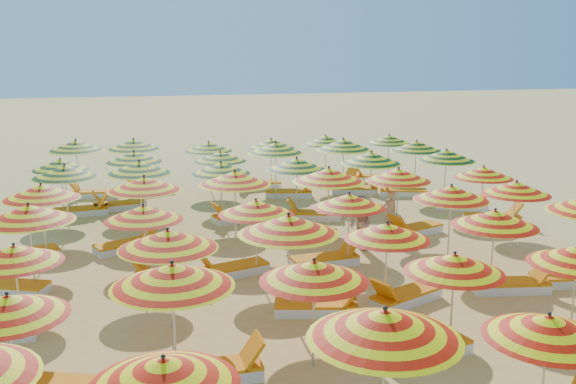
# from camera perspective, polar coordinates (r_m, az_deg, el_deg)

# --- Properties ---
(ground) EXTENTS (120.00, 120.00, 0.00)m
(ground) POSITION_cam_1_polar(r_m,az_deg,el_deg) (17.11, 0.42, -5.59)
(ground) COLOR #E0B563
(ground) RESTS_ON ground
(umbrella_1) EXTENTS (2.29, 2.29, 1.91)m
(umbrella_1) POSITION_cam_1_polar(r_m,az_deg,el_deg) (7.88, -10.99, -15.45)
(umbrella_1) COLOR silver
(umbrella_1) RESTS_ON ground
(umbrella_2) EXTENTS (2.66, 2.66, 2.15)m
(umbrella_2) POSITION_cam_1_polar(r_m,az_deg,el_deg) (8.48, 8.59, -11.58)
(umbrella_2) COLOR silver
(umbrella_2) RESTS_ON ground
(umbrella_3) EXTENTS (2.29, 2.29, 1.87)m
(umbrella_3) POSITION_cam_1_polar(r_m,az_deg,el_deg) (9.61, 22.13, -11.06)
(umbrella_3) COLOR silver
(umbrella_3) RESTS_ON ground
(umbrella_6) EXTENTS (2.07, 2.07, 1.88)m
(umbrella_6) POSITION_cam_1_polar(r_m,az_deg,el_deg) (10.43, -23.64, -9.27)
(umbrella_6) COLOR silver
(umbrella_6) RESTS_ON ground
(umbrella_7) EXTENTS (2.27, 2.27, 2.11)m
(umbrella_7) POSITION_cam_1_polar(r_m,az_deg,el_deg) (10.36, -10.25, -7.32)
(umbrella_7) COLOR silver
(umbrella_7) RESTS_ON ground
(umbrella_8) EXTENTS (1.98, 1.98, 1.96)m
(umbrella_8) POSITION_cam_1_polar(r_m,az_deg,el_deg) (10.77, 2.32, -7.05)
(umbrella_8) COLOR silver
(umbrella_8) RESTS_ON ground
(umbrella_9) EXTENTS (2.17, 2.17, 1.89)m
(umbrella_9) POSITION_cam_1_polar(r_m,az_deg,el_deg) (11.72, 14.58, -6.16)
(umbrella_9) COLOR silver
(umbrella_9) RESTS_ON ground
(umbrella_12) EXTENTS (2.01, 2.01, 1.87)m
(umbrella_12) POSITION_cam_1_polar(r_m,az_deg,el_deg) (12.92, -23.15, -5.11)
(umbrella_12) COLOR silver
(umbrella_12) RESTS_ON ground
(umbrella_13) EXTENTS (2.46, 2.46, 2.05)m
(umbrella_13) POSITION_cam_1_polar(r_m,az_deg,el_deg) (12.45, -10.62, -4.16)
(umbrella_13) COLOR silver
(umbrella_13) RESTS_ON ground
(umbrella_14) EXTENTS (2.60, 2.60, 2.17)m
(umbrella_14) POSITION_cam_1_polar(r_m,az_deg,el_deg) (12.85, 0.04, -2.92)
(umbrella_14) COLOR silver
(umbrella_14) RESTS_ON ground
(umbrella_15) EXTENTS (2.35, 2.35, 1.90)m
(umbrella_15) POSITION_cam_1_polar(r_m,az_deg,el_deg) (13.40, 8.81, -3.48)
(umbrella_15) COLOR silver
(umbrella_15) RESTS_ON ground
(umbrella_16) EXTENTS (2.00, 2.00, 2.00)m
(umbrella_16) POSITION_cam_1_polar(r_m,az_deg,el_deg) (14.59, 17.91, -2.25)
(umbrella_16) COLOR silver
(umbrella_16) RESTS_ON ground
(umbrella_18) EXTENTS (2.40, 2.40, 2.09)m
(umbrella_18) POSITION_cam_1_polar(r_m,az_deg,el_deg) (15.10, -22.05, -1.76)
(umbrella_18) COLOR silver
(umbrella_18) RESTS_ON ground
(umbrella_19) EXTENTS (2.27, 2.27, 1.91)m
(umbrella_19) POSITION_cam_1_polar(r_m,az_deg,el_deg) (15.01, -12.73, -1.83)
(umbrella_19) COLOR silver
(umbrella_19) RESTS_ON ground
(umbrella_20) EXTENTS (1.99, 1.99, 1.92)m
(umbrella_20) POSITION_cam_1_polar(r_m,az_deg,el_deg) (15.17, -2.87, -1.37)
(umbrella_20) COLOR silver
(umbrella_20) RESTS_ON ground
(umbrella_21) EXTENTS (1.85, 1.85, 1.93)m
(umbrella_21) POSITION_cam_1_polar(r_m,az_deg,el_deg) (15.81, 5.46, -0.79)
(umbrella_21) COLOR silver
(umbrella_21) RESTS_ON ground
(umbrella_22) EXTENTS (2.45, 2.45, 2.03)m
(umbrella_22) POSITION_cam_1_polar(r_m,az_deg,el_deg) (16.72, 14.31, -0.08)
(umbrella_22) COLOR silver
(umbrella_22) RESTS_ON ground
(umbrella_23) EXTENTS (2.04, 2.04, 1.93)m
(umbrella_23) POSITION_cam_1_polar(r_m,az_deg,el_deg) (18.21, 19.63, 0.32)
(umbrella_23) COLOR silver
(umbrella_23) RESTS_ON ground
(umbrella_24) EXTENTS (2.52, 2.52, 2.04)m
(umbrella_24) POSITION_cam_1_polar(r_m,az_deg,el_deg) (17.48, -21.09, 0.04)
(umbrella_24) COLOR silver
(umbrella_24) RESTS_ON ground
(umbrella_25) EXTENTS (2.03, 2.03, 2.08)m
(umbrella_25) POSITION_cam_1_polar(r_m,az_deg,el_deg) (17.49, -12.66, 0.72)
(umbrella_25) COLOR silver
(umbrella_25) RESTS_ON ground
(umbrella_26) EXTENTS (2.16, 2.16, 2.12)m
(umbrella_26) POSITION_cam_1_polar(r_m,az_deg,el_deg) (17.70, -4.76, 1.25)
(umbrella_26) COLOR silver
(umbrella_26) RESTS_ON ground
(umbrella_27) EXTENTS (2.29, 2.29, 2.17)m
(umbrella_27) POSITION_cam_1_polar(r_m,az_deg,el_deg) (17.91, 3.63, 1.53)
(umbrella_27) COLOR silver
(umbrella_27) RESTS_ON ground
(umbrella_28) EXTENTS (2.19, 2.19, 2.03)m
(umbrella_28) POSITION_cam_1_polar(r_m,az_deg,el_deg) (18.80, 9.78, 1.50)
(umbrella_28) COLOR silver
(umbrella_28) RESTS_ON ground
(umbrella_29) EXTENTS (2.29, 2.29, 1.90)m
(umbrella_29) POSITION_cam_1_polar(r_m,az_deg,el_deg) (20.37, 16.98, 1.67)
(umbrella_29) COLOR silver
(umbrella_29) RESTS_ON ground
(umbrella_30) EXTENTS (2.26, 2.26, 2.06)m
(umbrella_30) POSITION_cam_1_polar(r_m,az_deg,el_deg) (20.01, -19.23, 1.74)
(umbrella_30) COLOR silver
(umbrella_30) RESTS_ON ground
(umbrella_31) EXTENTS (2.02, 2.02, 2.13)m
(umbrella_31) POSITION_cam_1_polar(r_m,az_deg,el_deg) (19.69, -13.08, 2.13)
(umbrella_31) COLOR silver
(umbrella_31) RESTS_ON ground
(umbrella_32) EXTENTS (2.43, 2.43, 1.96)m
(umbrella_32) POSITION_cam_1_polar(r_m,az_deg,el_deg) (20.03, -5.99, 2.13)
(umbrella_32) COLOR silver
(umbrella_32) RESTS_ON ground
(umbrella_33) EXTENTS (2.24, 2.24, 2.04)m
(umbrella_33) POSITION_cam_1_polar(r_m,az_deg,el_deg) (20.22, 0.77, 2.51)
(umbrella_33) COLOR silver
(umbrella_33) RESTS_ON ground
(umbrella_34) EXTENTS (2.26, 2.26, 2.13)m
(umbrella_34) POSITION_cam_1_polar(r_m,az_deg,el_deg) (21.03, 7.43, 3.01)
(umbrella_34) COLOR silver
(umbrella_34) RESTS_ON ground
(umbrella_35) EXTENTS (2.17, 2.17, 2.09)m
(umbrella_35) POSITION_cam_1_polar(r_m,az_deg,el_deg) (22.23, 13.89, 3.18)
(umbrella_35) COLOR silver
(umbrella_35) RESTS_ON ground
(umbrella_36) EXTENTS (2.23, 2.23, 1.91)m
(umbrella_36) POSITION_cam_1_polar(r_m,az_deg,el_deg) (22.05, -19.57, 2.32)
(umbrella_36) COLOR silver
(umbrella_36) RESTS_ON ground
(umbrella_37) EXTENTS (2.17, 2.17, 2.05)m
(umbrella_37) POSITION_cam_1_polar(r_m,az_deg,el_deg) (22.13, -13.52, 3.05)
(umbrella_37) COLOR silver
(umbrella_37) RESTS_ON ground
(umbrella_38) EXTENTS (2.32, 2.32, 1.92)m
(umbrella_38) POSITION_cam_1_polar(r_m,az_deg,el_deg) (22.43, -6.05, 3.17)
(umbrella_38) COLOR silver
(umbrella_38) RESTS_ON ground
(umbrella_39) EXTENTS (2.59, 2.59, 2.14)m
(umbrella_39) POSITION_cam_1_polar(r_m,az_deg,el_deg) (22.92, -1.13, 3.94)
(umbrella_39) COLOR silver
(umbrella_39) RESTS_ON ground
(umbrella_40) EXTENTS (2.28, 2.28, 2.18)m
(umbrella_40) POSITION_cam_1_polar(r_m,az_deg,el_deg) (23.60, 4.96, 4.23)
(umbrella_40) COLOR silver
(umbrella_40) RESTS_ON ground
(umbrella_41) EXTENTS (2.27, 2.27, 2.07)m
(umbrella_41) POSITION_cam_1_polar(r_m,az_deg,el_deg) (24.30, 11.33, 4.03)
(umbrella_41) COLOR silver
(umbrella_41) RESTS_ON ground
(umbrella_42) EXTENTS (2.15, 2.15, 2.18)m
(umbrella_42) POSITION_cam_1_polar(r_m,az_deg,el_deg) (24.49, -18.34, 3.93)
(umbrella_42) COLOR silver
(umbrella_42) RESTS_ON ground
(umbrella_43) EXTENTS (2.66, 2.66, 2.15)m
(umbrella_43) POSITION_cam_1_polar(r_m,az_deg,el_deg) (24.38, -13.56, 4.13)
(umbrella_43) COLOR silver
(umbrella_43) RESTS_ON ground
(umbrella_44) EXTENTS (2.17, 2.17, 1.92)m
(umbrella_44) POSITION_cam_1_polar(r_m,az_deg,el_deg) (24.72, -7.07, 4.02)
(umbrella_44) COLOR silver
(umbrella_44) RESTS_ON ground
(umbrella_45) EXTENTS (2.41, 2.41, 1.97)m
(umbrella_45) POSITION_cam_1_polar(r_m,az_deg,el_deg) (25.01, -1.52, 4.32)
(umbrella_45) COLOR silver
(umbrella_45) RESTS_ON ground
(umbrella_46) EXTENTS (1.94, 1.94, 2.04)m
(umbrella_46) POSITION_cam_1_polar(r_m,az_deg,el_deg) (25.54, 3.38, 4.61)
(umbrella_46) COLOR silver
(umbrella_46) RESTS_ON ground
(umbrella_47) EXTENTS (2.04, 2.04, 1.95)m
(umbrella_47) POSITION_cam_1_polar(r_m,az_deg,el_deg) (26.66, 8.97, 4.65)
(umbrella_47) COLOR silver
(umbrella_47) RESTS_ON ground
(lounger_5) EXTENTS (1.74, 0.59, 0.69)m
(lounger_5) POSITION_cam_1_polar(r_m,az_deg,el_deg) (11.05, -6.65, -15.55)
(lounger_5) COLOR white
(lounger_5) RESTS_ON ground
(lounger_6) EXTENTS (1.82, 0.98, 0.69)m
(lounger_6) POSITION_cam_1_polar(r_m,az_deg,el_deg) (11.89, 11.98, -13.61)
(lounger_6) COLOR white
(lounger_6) RESTS_ON ground
(lounger_9) EXTENTS (1.82, 1.00, 0.69)m
(lounger_9) POSITION_cam_1_polar(r_m,az_deg,el_deg) (13.44, 2.71, -10.15)
(lounger_9) COLOR white
(lounger_9) RESTS_ON ground
(lounger_10) EXTENTS (1.82, 1.22, 0.69)m
(lounger_10) POSITION_cam_1_polar(r_m,az_deg,el_deg) (14.17, 10.35, -9.12)
(lounger_10) COLOR white
(lounger_10) RESTS_ON ground
(lounger_11) EXTENTS (1.81, 0.88, 0.69)m
(lounger_11) POSITION_cam_1_polar(r_m,az_deg,el_deg) (15.43, 19.29, -7.81)
(lounger_11) COLOR white
(lounger_11) RESTS_ON ground
(lounger_12) EXTENTS (1.81, 0.86, 0.69)m
(lounger_12) POSITION_cam_1_polar(r_m,az_deg,el_deg) (16.31, 23.83, -7.08)
(lounger_12) COLOR white
(lounger_12) RESTS_ON ground
(lounger_13) EXTENTS (1.82, 1.21, 0.69)m
(lounger_13) POSITION_cam_1_polar(r_m,az_deg,el_deg) (15.77, -23.65, -7.73)
(lounger_13) COLOR white
(lounger_13) RESTS_ON ground
(lounger_14) EXTENTS (1.82, 1.02, 0.69)m
(lounger_14) POSITION_cam_1_polar(r_m,az_deg,el_deg) (15.36, -10.55, -7.38)
(lounger_14) COLOR white
(lounger_14) RESTS_ON ground
(lounger_15) EXTENTS (1.83, 1.05, 0.69)m
(lounger_15) POSITION_cam_1_polar(r_m,az_deg,el_deg) (15.61, -5.05, -6.88)
(lounger_15) COLOR white
(lounger_15) RESTS_ON ground
(lounger_16) EXTENTS (1.78, 0.73, 0.69)m
(lounger_16) POSITION_cam_1_polar(r_m,az_deg,el_deg) (16.29, 3.41, -6.01)
(lounger_16) COLOR white
(lounger_16) RESTS_ON ground
(lounger_17) EXTENTS (1.82, 1.18, 0.69)m
(lounger_17) POSITION_cam_1_polar(r_m,az_deg,el_deg) (17.95, -22.57, -5.21)
(lounger_17) COLOR white
(lounger_17) RESTS_ON ground
(lounger_18) EXTENTS (1.82, 1.19, 0.69)m
(lounger_18) POSITION_cam_1_polar(r_m,az_deg,el_deg) (17.95, -14.02, -4.60)
(lounger_18) COLOR white
(lounger_18) RESTS_ON ground
(lounger_19) EXTENTS (1.82, 1.23, 0.69)m
(lounger_19) POSITION_cam_1_polar(r_m,az_deg,el_deg) (18.25, 1.69, -3.93)
(lounger_19) COLOR white
(lounger_19) RESTS_ON ground
(lounger_20) EXTENTS (1.83, 1.12, 0.69)m
(lounger_20) POSITION_cam_1_polar(r_m,az_deg,el_deg) (19.24, 11.17, -3.29)
(lounger_20) COLOR white
(lounger_20) RESTS_ON ground
(lounger_21) EXTENTS (1.83, 1.05, 0.69)m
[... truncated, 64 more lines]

